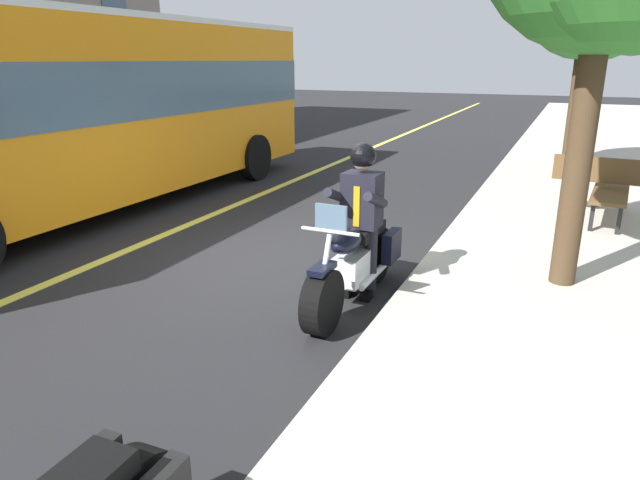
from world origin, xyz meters
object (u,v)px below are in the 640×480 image
at_px(rider_main, 361,207).
at_px(bench_sidewalk, 612,184).
at_px(motorcycle_main, 354,263).
at_px(bus_near, 81,103).

height_order(rider_main, bench_sidewalk, rider_main).
xyz_separation_m(motorcycle_main, bus_near, (-1.76, -5.60, 1.42)).
bearing_deg(bench_sidewalk, bus_near, -72.67).
relative_size(rider_main, bench_sidewalk, 0.95).
bearing_deg(bench_sidewalk, rider_main, -32.73).
bearing_deg(rider_main, motorcycle_main, 0.34).
distance_m(motorcycle_main, bus_near, 6.04).
height_order(motorcycle_main, bench_sidewalk, motorcycle_main).
height_order(bus_near, bench_sidewalk, bus_near).
relative_size(bus_near, bench_sidewalk, 6.02).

